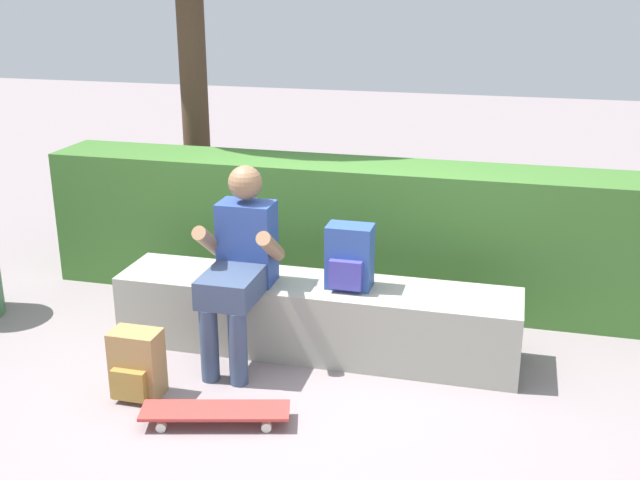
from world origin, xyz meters
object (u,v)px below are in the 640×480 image
Objects in this scene: bench_main at (315,317)px; backpack_on_bench at (349,258)px; backpack_on_ground at (137,365)px; skateboard_near_person at (215,411)px; person_skater at (239,260)px.

bench_main is 0.48m from backpack_on_bench.
bench_main is 6.39× the size of backpack_on_ground.
bench_main reaches higher than backpack_on_ground.
skateboard_near_person is at bearing -118.08° from backpack_on_bench.
bench_main reaches higher than skateboard_near_person.
backpack_on_bench is 1.41m from backpack_on_ground.
person_skater is at bearing -161.53° from backpack_on_bench.
backpack_on_ground is (-0.54, 0.17, 0.12)m from skateboard_near_person.
bench_main is 1.17m from backpack_on_ground.
backpack_on_bench is (0.52, 0.97, 0.58)m from skateboard_near_person.
skateboard_near_person is 1.25m from backpack_on_bench.
person_skater is at bearing -152.01° from bench_main.
person_skater is 3.03× the size of backpack_on_bench.
backpack_on_bench reaches higher than skateboard_near_person.
backpack_on_ground is (-1.06, -0.80, -0.46)m from backpack_on_bench.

